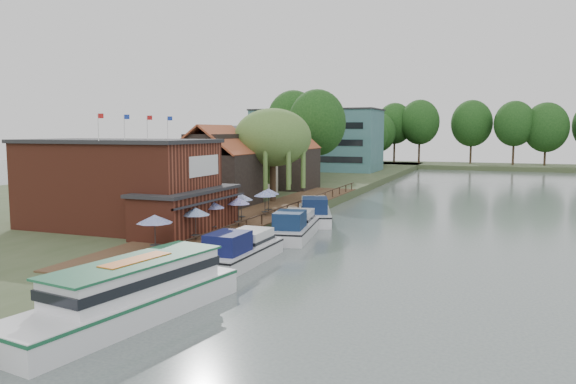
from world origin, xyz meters
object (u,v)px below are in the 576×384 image
(umbrella_3, at_px, (239,212))
(umbrella_6, at_px, (269,201))
(umbrella_2, at_px, (212,216))
(cruiser_2, at_px, (314,209))
(willow, at_px, (273,155))
(cottage_c, at_px, (288,158))
(hotel_block, at_px, (317,140))
(cruiser_0, at_px, (241,246))
(cruiser_1, at_px, (294,223))
(umbrella_5, at_px, (265,203))
(tour_boat, at_px, (127,291))
(umbrella_0, at_px, (155,233))
(pub, at_px, (138,184))
(swan, at_px, (215,278))
(cottage_b, at_px, (233,161))
(umbrella_4, at_px, (241,207))
(umbrella_1, at_px, (196,224))
(cottage_a, at_px, (216,166))

(umbrella_3, distance_m, umbrella_6, 7.56)
(umbrella_2, height_order, cruiser_2, umbrella_2)
(willow, relative_size, cruiser_2, 0.99)
(cottage_c, bearing_deg, hotel_block, 102.20)
(cruiser_0, distance_m, cruiser_1, 9.93)
(cottage_c, relative_size, cruiser_0, 0.86)
(willow, distance_m, umbrella_5, 11.67)
(tour_boat, bearing_deg, umbrella_0, 126.28)
(pub, distance_m, cruiser_0, 12.27)
(umbrella_5, distance_m, umbrella_6, 1.58)
(swan, bearing_deg, umbrella_2, 119.39)
(cruiser_1, xyz_separation_m, swan, (0.46, -14.79, -1.02))
(swan, bearing_deg, cottage_b, 114.94)
(cottage_c, relative_size, cruiser_1, 0.84)
(cruiser_0, bearing_deg, willow, 107.72)
(umbrella_2, relative_size, umbrella_4, 1.00)
(cottage_c, relative_size, umbrella_1, 3.58)
(hotel_block, xyz_separation_m, swan, (19.74, -79.86, -6.93))
(cruiser_2, bearing_deg, umbrella_6, -155.83)
(cottage_c, distance_m, swan, 44.72)
(cottage_c, distance_m, cruiser_0, 39.78)
(cottage_a, xyz_separation_m, umbrella_1, (8.01, -17.96, -2.96))
(cottage_a, bearing_deg, umbrella_6, -26.51)
(hotel_block, xyz_separation_m, cruiser_0, (19.08, -74.99, -5.95))
(umbrella_6, bearing_deg, hotel_block, 103.82)
(umbrella_5, height_order, cruiser_0, umbrella_5)
(umbrella_5, relative_size, umbrella_6, 1.00)
(umbrella_6, xyz_separation_m, tour_boat, (4.36, -27.48, -0.86))
(cottage_b, xyz_separation_m, cruiser_0, (15.08, -28.99, -4.05))
(cruiser_2, height_order, tour_boat, tour_boat)
(umbrella_5, bearing_deg, cruiser_0, -73.39)
(umbrella_3, height_order, umbrella_4, same)
(umbrella_4, relative_size, cruiser_1, 0.23)
(cottage_b, height_order, umbrella_2, cottage_b)
(willow, bearing_deg, cruiser_0, -72.47)
(pub, relative_size, umbrella_2, 8.42)
(willow, bearing_deg, tour_boat, -78.21)
(umbrella_2, bearing_deg, willow, 98.41)
(cruiser_0, bearing_deg, cruiser_2, 92.86)
(pub, bearing_deg, umbrella_0, -47.83)
(willow, relative_size, cruiser_0, 1.05)
(cottage_c, relative_size, tour_boat, 0.65)
(umbrella_2, height_order, umbrella_3, same)
(cottage_c, relative_size, umbrella_0, 3.56)
(cottage_a, bearing_deg, willow, 48.01)
(hotel_block, height_order, swan, hotel_block)
(umbrella_4, xyz_separation_m, umbrella_5, (0.76, 3.47, 0.00))
(cottage_a, distance_m, umbrella_5, 10.12)
(umbrella_6, xyz_separation_m, cruiser_0, (4.35, -15.14, -1.09))
(cruiser_0, bearing_deg, swan, -82.00)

